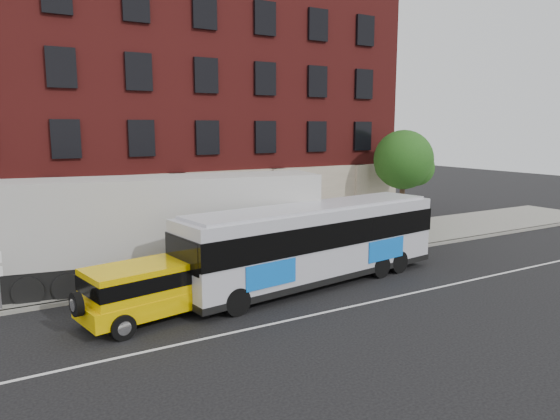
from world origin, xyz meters
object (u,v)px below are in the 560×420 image
city_bus (315,240)px  shipping_container (161,231)px  street_tree (404,162)px  yellow_suv (146,288)px

city_bus → shipping_container: shipping_container is taller
street_tree → yellow_suv: street_tree is taller
city_bus → yellow_suv: (-7.24, -0.62, -0.71)m
street_tree → yellow_suv: 19.23m
street_tree → city_bus: (-10.53, -5.93, -2.57)m
city_bus → street_tree: bearing=29.4°
street_tree → city_bus: street_tree is taller
yellow_suv → shipping_container: 4.54m
street_tree → shipping_container: street_tree is taller
city_bus → shipping_container: 6.42m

